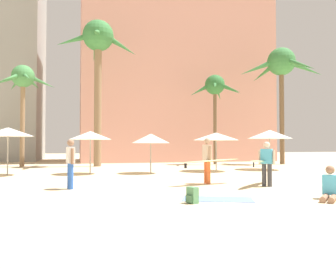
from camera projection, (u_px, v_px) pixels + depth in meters
name	position (u px, v px, depth m)	size (l,w,h in m)	color
ground	(255.00, 222.00, 6.72)	(120.00, 120.00, 0.00)	beige
hotel_pink	(172.00, 72.00, 35.30)	(17.98, 9.69, 17.94)	#DB9989
palm_tree_far_left	(23.00, 82.00, 24.48)	(4.43, 4.31, 7.17)	#896B4C
palm_tree_left	(281.00, 67.00, 27.68)	(6.97, 6.90, 9.29)	brown
palm_tree_right	(98.00, 47.00, 24.84)	(5.84, 5.87, 10.48)	#896B4C
palm_tree_far_right	(215.00, 89.00, 27.54)	(4.35, 3.96, 7.10)	brown
cafe_umbrella_0	(8.00, 132.00, 17.24)	(2.49, 2.49, 2.38)	gray
cafe_umbrella_1	(90.00, 135.00, 18.19)	(2.20, 2.20, 2.24)	gray
cafe_umbrella_2	(270.00, 134.00, 21.43)	(2.70, 2.70, 2.45)	gray
cafe_umbrella_3	(216.00, 136.00, 20.19)	(2.67, 2.67, 2.23)	gray
cafe_umbrella_4	(151.00, 138.00, 18.63)	(2.07, 2.07, 2.12)	gray
beach_towel	(218.00, 199.00, 9.57)	(1.92, 0.97, 0.01)	#6684E0
backpack	(192.00, 195.00, 8.92)	(0.31, 0.34, 0.42)	#50885B
person_mid_left	(265.00, 162.00, 12.73)	(2.24, 2.21, 1.62)	#3D3D42
person_mid_right	(330.00, 188.00, 9.50)	(0.98, 0.97, 0.93)	#936B51
person_mid_center	(208.00, 159.00, 13.37)	(2.77, 1.11, 1.78)	orange
person_far_left	(71.00, 162.00, 11.85)	(0.31, 0.61, 1.70)	blue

